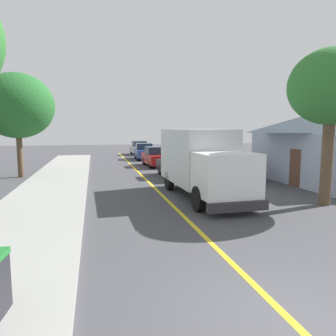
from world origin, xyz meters
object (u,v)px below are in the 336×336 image
(street_tree_down_block, at_px, (17,106))
(parked_car_furthest, at_px, (139,148))
(box_truck, at_px, (201,160))
(parked_car_far, at_px, (144,152))
(parked_car_near, at_px, (177,165))
(parked_van_across, at_px, (230,167))
(parked_car_mid, at_px, (156,157))
(street_tree_far_side, at_px, (331,88))

(street_tree_down_block, bearing_deg, parked_car_furthest, 58.04)
(box_truck, bearing_deg, parked_car_far, 89.39)
(parked_car_near, bearing_deg, parked_car_furthest, 89.61)
(parked_van_across, bearing_deg, box_truck, -128.38)
(parked_car_mid, height_order, parked_van_across, same)
(parked_car_near, bearing_deg, street_tree_far_side, -65.04)
(parked_car_mid, height_order, parked_car_furthest, same)
(street_tree_down_block, bearing_deg, parked_car_mid, 22.27)
(parked_car_furthest, bearing_deg, parked_van_across, -82.03)
(box_truck, xyz_separation_m, street_tree_far_side, (4.61, -2.77, 3.12))
(parked_car_furthest, distance_m, street_tree_down_block, 19.81)
(parked_car_far, bearing_deg, parked_car_near, -89.01)
(parked_car_near, relative_size, street_tree_down_block, 0.65)
(parked_car_furthest, distance_m, street_tree_far_side, 28.34)
(parked_car_far, bearing_deg, parked_car_furthest, 86.66)
(parked_car_mid, xyz_separation_m, street_tree_down_block, (-9.97, -4.08, 3.90))
(box_truck, height_order, street_tree_far_side, street_tree_far_side)
(parked_car_mid, relative_size, parked_car_far, 1.00)
(parked_car_near, xyz_separation_m, street_tree_far_side, (4.19, -9.00, 4.09))
(box_truck, bearing_deg, street_tree_far_side, -30.97)
(parked_van_across, height_order, street_tree_down_block, street_tree_down_block)
(box_truck, bearing_deg, parked_car_furthest, 88.74)
(parked_car_near, bearing_deg, parked_car_mid, 91.65)
(parked_van_across, xyz_separation_m, street_tree_down_block, (-13.17, 4.16, 3.90))
(parked_car_far, height_order, street_tree_down_block, street_tree_down_block)
(box_truck, xyz_separation_m, parked_car_mid, (0.24, 12.58, -0.97))
(parked_van_across, bearing_deg, parked_car_furthest, 97.97)
(parked_car_far, xyz_separation_m, parked_car_furthest, (0.35, 5.99, 0.00))
(street_tree_down_block, bearing_deg, box_truck, -41.14)
(street_tree_far_side, bearing_deg, parked_van_across, 99.37)
(box_truck, relative_size, parked_car_far, 1.62)
(box_truck, relative_size, parked_car_near, 1.62)
(parked_car_mid, bearing_deg, parked_car_near, -88.35)
(parked_car_near, relative_size, parked_car_mid, 1.00)
(parked_van_across, bearing_deg, parked_car_mid, 111.23)
(box_truck, height_order, parked_car_furthest, box_truck)
(street_tree_far_side, bearing_deg, parked_car_mid, 105.91)
(parked_car_mid, distance_m, parked_van_across, 8.84)
(parked_car_near, xyz_separation_m, parked_van_across, (3.02, -1.89, 0.00))
(box_truck, height_order, street_tree_down_block, street_tree_down_block)
(parked_car_far, relative_size, street_tree_down_block, 0.66)
(parked_car_mid, bearing_deg, parked_car_far, 90.35)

